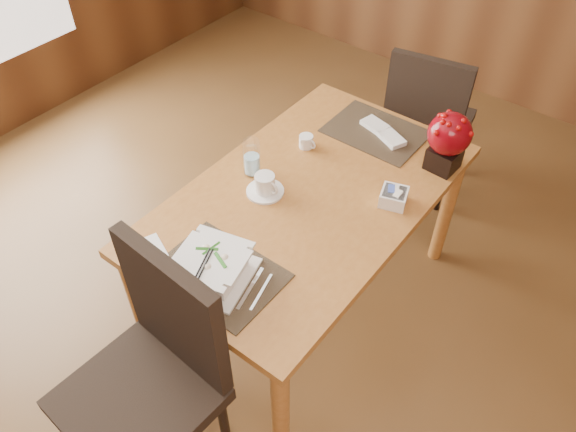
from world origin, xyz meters
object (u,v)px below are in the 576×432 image
Objects in this scene: soup_setting at (212,267)px; near_chair at (154,367)px; dining_table at (307,210)px; coffee_cup at (265,185)px; berry_decor at (449,139)px; water_glass at (252,157)px; sugar_caddy at (394,197)px; creamer_jug at (306,141)px; far_chair at (427,117)px; bread_plate at (146,251)px.

near_chair reaches higher than soup_setting.
dining_table is 0.23m from coffee_cup.
dining_table is 5.36× the size of berry_decor.
dining_table is 0.33m from water_glass.
dining_table is 0.92m from near_chair.
water_glass is 1.63× the size of sugar_caddy.
creamer_jug is 0.52m from sugar_caddy.
berry_decor is (0.38, 1.08, 0.10)m from soup_setting.
soup_setting is at bearing 78.15° from far_chair.
dining_table is 4.55× the size of soup_setting.
far_chair is (-0.29, 0.92, -0.24)m from sugar_caddy.
berry_decor is at bearing 109.61° from far_chair.
water_glass is 0.62× the size of berry_decor.
near_chair is 2.01m from far_chair.
sugar_caddy is 0.38× the size of berry_decor.
bread_plate is at bearing 141.23° from near_chair.
far_chair is (0.02, 2.01, -0.05)m from near_chair.
bread_plate is at bearing -89.18° from creamer_jug.
creamer_jug is at bearing 127.86° from dining_table.
near_chair is at bearing 78.81° from far_chair.
water_glass is (-0.12, 0.06, 0.05)m from coffee_cup.
soup_setting is 0.81m from sugar_caddy.
water_glass is at bearing 102.12° from soup_setting.
far_chair is (0.32, 1.74, -0.21)m from bread_plate.
berry_decor reaches higher than far_chair.
soup_setting is at bearing -73.43° from coffee_cup.
coffee_cup is at bearing 92.36° from soup_setting.
water_glass is 0.18× the size of far_chair.
coffee_cup is 0.15× the size of near_chair.
berry_decor is 0.77m from far_chair.
sugar_caddy is (0.59, 0.21, -0.05)m from water_glass.
coffee_cup is 0.17× the size of far_chair.
creamer_jug reaches higher than dining_table.
berry_decor reaches higher than sugar_caddy.
sugar_caddy is at bearing -1.99° from creamer_jug.
berry_decor reaches higher than dining_table.
near_chair reaches higher than sugar_caddy.
soup_setting is 2.45× the size of bread_plate.
water_glass reaches higher than sugar_caddy.
coffee_cup is 0.36m from creamer_jug.
near_chair is (0.00, -0.92, -0.06)m from dining_table.
dining_table is at bearing 7.75° from water_glass.
sugar_caddy is 0.79× the size of bread_plate.
dining_table is 8.64× the size of water_glass.
near_chair is (0.28, -0.88, -0.24)m from water_glass.
coffee_cup reaches higher than dining_table.
near_chair reaches higher than creamer_jug.
sugar_caddy is at bearing 77.64° from near_chair.
soup_setting reaches higher than creamer_jug.
bread_plate is 0.13× the size of near_chair.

